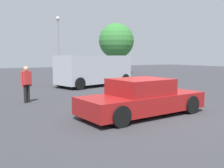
{
  "coord_description": "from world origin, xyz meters",
  "views": [
    {
      "loc": [
        -5.93,
        -6.92,
        2.03
      ],
      "look_at": [
        -0.36,
        2.07,
        0.9
      ],
      "focal_mm": 41.77,
      "sensor_mm": 36.0,
      "label": 1
    }
  ],
  "objects_px": {
    "sedan_foreground": "(142,98)",
    "light_post_near": "(58,35)",
    "pedestrian": "(26,81)",
    "dog": "(159,96)",
    "van_white": "(95,69)"
  },
  "relations": [
    {
      "from": "dog",
      "to": "pedestrian",
      "type": "height_order",
      "value": "pedestrian"
    },
    {
      "from": "sedan_foreground",
      "to": "pedestrian",
      "type": "distance_m",
      "value": 5.36
    },
    {
      "from": "van_white",
      "to": "light_post_near",
      "type": "height_order",
      "value": "light_post_near"
    },
    {
      "from": "sedan_foreground",
      "to": "light_post_near",
      "type": "xyz_separation_m",
      "value": [
        4.96,
        21.49,
        3.79
      ]
    },
    {
      "from": "pedestrian",
      "to": "light_post_near",
      "type": "height_order",
      "value": "light_post_near"
    },
    {
      "from": "dog",
      "to": "pedestrian",
      "type": "distance_m",
      "value": 5.84
    },
    {
      "from": "dog",
      "to": "light_post_near",
      "type": "distance_m",
      "value": 20.48
    },
    {
      "from": "sedan_foreground",
      "to": "dog",
      "type": "height_order",
      "value": "sedan_foreground"
    },
    {
      "from": "light_post_near",
      "to": "sedan_foreground",
      "type": "bearing_deg",
      "value": -103.0
    },
    {
      "from": "sedan_foreground",
      "to": "van_white",
      "type": "bearing_deg",
      "value": 68.89
    },
    {
      "from": "dog",
      "to": "light_post_near",
      "type": "height_order",
      "value": "light_post_near"
    },
    {
      "from": "pedestrian",
      "to": "light_post_near",
      "type": "bearing_deg",
      "value": -52.44
    },
    {
      "from": "pedestrian",
      "to": "light_post_near",
      "type": "xyz_separation_m",
      "value": [
        7.74,
        16.91,
        3.43
      ]
    },
    {
      "from": "dog",
      "to": "light_post_near",
      "type": "bearing_deg",
      "value": -103.72
    },
    {
      "from": "van_white",
      "to": "sedan_foreground",
      "type": "bearing_deg",
      "value": -121.49
    }
  ]
}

